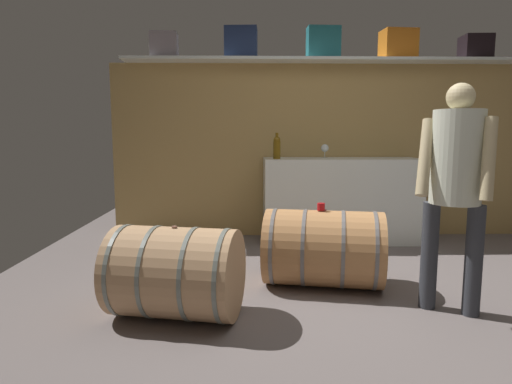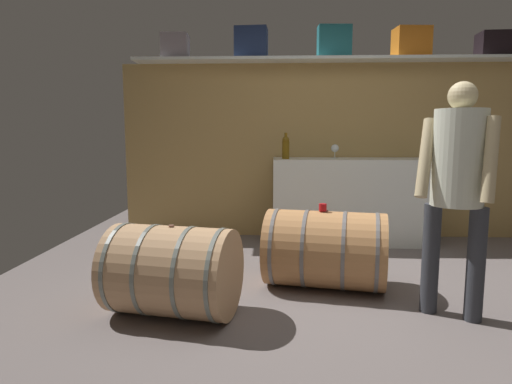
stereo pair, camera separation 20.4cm
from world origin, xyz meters
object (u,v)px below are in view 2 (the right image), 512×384
object	(u,v)px
toolcase_teal	(334,42)
tasting_cup	(323,207)
toolcase_black	(493,45)
winemaker_pouring	(458,176)
wine_barrel_far	(172,271)
wine_glass	(335,149)
wine_barrel_near	(325,249)
wine_bottle_amber	(286,147)
toolcase_orange	(411,43)
toolcase_navy	(251,43)
toolcase_grey	(175,47)
work_cabinet	(350,201)

from	to	relation	value
toolcase_teal	tasting_cup	size ratio (longest dim) A/B	6.07
toolcase_black	winemaker_pouring	world-z (taller)	toolcase_black
tasting_cup	toolcase_teal	bearing A→B (deg)	80.55
toolcase_black	wine_barrel_far	bearing A→B (deg)	-140.11
wine_glass	wine_barrel_far	size ratio (longest dim) A/B	0.17
winemaker_pouring	wine_barrel_near	bearing A→B (deg)	-5.09
wine_glass	winemaker_pouring	xyz separation A→B (m)	(0.51, -2.09, -0.10)
wine_bottle_amber	wine_barrel_near	bearing A→B (deg)	-78.65
wine_bottle_amber	wine_barrel_near	world-z (taller)	wine_bottle_amber
toolcase_black	wine_barrel_far	world-z (taller)	toolcase_black
wine_bottle_amber	wine_barrel_far	size ratio (longest dim) A/B	0.30
toolcase_teal	winemaker_pouring	bearing A→B (deg)	-79.53
toolcase_teal	winemaker_pouring	xyz separation A→B (m)	(0.52, -2.24, -1.29)
wine_glass	toolcase_orange	bearing A→B (deg)	9.86
toolcase_navy	toolcase_grey	bearing A→B (deg)	-176.33
toolcase_orange	wine_glass	bearing A→B (deg)	-174.66
wine_bottle_amber	wine_glass	xyz separation A→B (m)	(0.55, 0.15, -0.02)
work_cabinet	wine_glass	size ratio (longest dim) A/B	11.05
toolcase_black	wine_barrel_far	size ratio (longest dim) A/B	0.33
tasting_cup	wine_glass	bearing A→B (deg)	79.13
toolcase_grey	wine_glass	distance (m)	2.14
wine_barrel_near	wine_barrel_far	xyz separation A→B (m)	(-1.09, -0.59, -0.00)
toolcase_teal	tasting_cup	world-z (taller)	toolcase_teal
toolcase_orange	wine_barrel_far	bearing A→B (deg)	-138.39
toolcase_teal	wine_barrel_near	distance (m)	2.58
wine_bottle_amber	winemaker_pouring	distance (m)	2.22
wine_barrel_far	winemaker_pouring	world-z (taller)	winemaker_pouring
toolcase_orange	toolcase_navy	bearing A→B (deg)	175.49
toolcase_black	wine_glass	world-z (taller)	toolcase_black
wine_bottle_amber	work_cabinet	bearing A→B (deg)	7.77
toolcase_black	wine_bottle_amber	size ratio (longest dim) A/B	1.08
toolcase_orange	wine_barrel_far	distance (m)	3.71
winemaker_pouring	toolcase_black	bearing A→B (deg)	-89.03
wine_barrel_near	toolcase_black	bearing A→B (deg)	51.65
toolcase_navy	tasting_cup	world-z (taller)	toolcase_navy
work_cabinet	wine_bottle_amber	bearing A→B (deg)	-172.23
toolcase_grey	wine_barrel_near	xyz separation A→B (m)	(1.53, -1.70, -1.89)
toolcase_orange	winemaker_pouring	distance (m)	2.59
toolcase_teal	winemaker_pouring	distance (m)	2.63
wine_bottle_amber	winemaker_pouring	world-z (taller)	winemaker_pouring
wine_barrel_far	toolcase_black	bearing A→B (deg)	48.28
toolcase_orange	toolcase_black	bearing A→B (deg)	-4.51
toolcase_grey	wine_bottle_amber	distance (m)	1.71
wine_barrel_far	winemaker_pouring	bearing A→B (deg)	13.27
work_cabinet	wine_glass	xyz separation A→B (m)	(-0.18, 0.05, 0.58)
work_cabinet	wine_bottle_amber	size ratio (longest dim) A/B	6.13
wine_barrel_far	work_cabinet	bearing A→B (deg)	65.37
toolcase_black	work_cabinet	xyz separation A→B (m)	(-1.55, -0.19, -1.72)
wine_glass	wine_barrel_near	bearing A→B (deg)	-99.94
work_cabinet	toolcase_teal	bearing A→B (deg)	135.17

